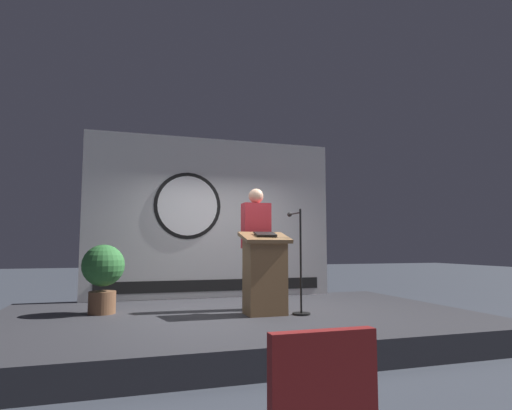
% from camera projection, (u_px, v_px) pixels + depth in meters
% --- Properties ---
extents(ground_plane, '(40.00, 40.00, 0.00)m').
position_uv_depth(ground_plane, '(240.00, 336.00, 5.80)').
color(ground_plane, '#383D47').
extents(stage_platform, '(6.40, 4.00, 0.30)m').
position_uv_depth(stage_platform, '(240.00, 325.00, 5.82)').
color(stage_platform, '#333338').
rests_on(stage_platform, ground).
extents(banner_display, '(4.45, 0.12, 2.86)m').
position_uv_depth(banner_display, '(213.00, 218.00, 7.72)').
color(banner_display, silver).
rests_on(banner_display, stage_platform).
extents(podium, '(0.64, 0.50, 1.11)m').
position_uv_depth(podium, '(265.00, 274.00, 5.77)').
color(podium, olive).
rests_on(podium, stage_platform).
extents(speaker_person, '(0.40, 0.26, 1.76)m').
position_uv_depth(speaker_person, '(256.00, 247.00, 6.27)').
color(speaker_person, black).
rests_on(speaker_person, stage_platform).
extents(microphone_stand, '(0.24, 0.55, 1.42)m').
position_uv_depth(microphone_stand, '(299.00, 277.00, 5.81)').
color(microphone_stand, black).
rests_on(microphone_stand, stage_platform).
extents(potted_plant, '(0.57, 0.57, 0.93)m').
position_uv_depth(potted_plant, '(103.00, 272.00, 5.84)').
color(potted_plant, brown).
rests_on(potted_plant, stage_platform).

